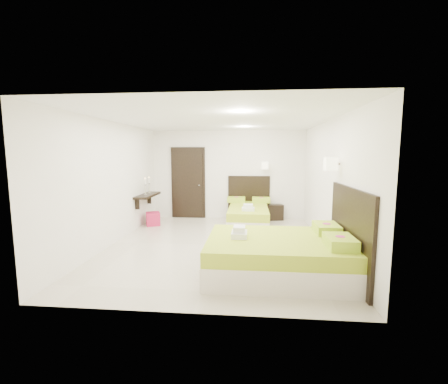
# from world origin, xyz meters

# --- Properties ---
(floor) EXTENTS (5.50, 5.50, 0.00)m
(floor) POSITION_xyz_m (0.00, 0.00, 0.00)
(floor) COLOR beige
(floor) RESTS_ON ground
(bed_single) EXTENTS (1.23, 2.05, 1.69)m
(bed_single) POSITION_xyz_m (0.62, 1.82, 0.31)
(bed_single) COLOR beige
(bed_single) RESTS_ON ground
(bed_double) EXTENTS (2.25, 1.92, 1.86)m
(bed_double) POSITION_xyz_m (1.21, -1.41, 0.33)
(bed_double) COLOR beige
(bed_double) RESTS_ON ground
(nightstand) EXTENTS (0.60, 0.55, 0.46)m
(nightstand) POSITION_xyz_m (1.34, 2.68, 0.23)
(nightstand) COLOR black
(nightstand) RESTS_ON ground
(ottoman) EXTENTS (0.46, 0.46, 0.35)m
(ottoman) POSITION_xyz_m (-1.95, 1.62, 0.18)
(ottoman) COLOR #A6163D
(ottoman) RESTS_ON ground
(door) EXTENTS (1.02, 0.15, 2.14)m
(door) POSITION_xyz_m (-1.20, 2.70, 1.05)
(door) COLOR black
(door) RESTS_ON ground
(console_shelf) EXTENTS (0.35, 1.20, 0.78)m
(console_shelf) POSITION_xyz_m (-2.08, 1.60, 0.82)
(console_shelf) COLOR black
(console_shelf) RESTS_ON ground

